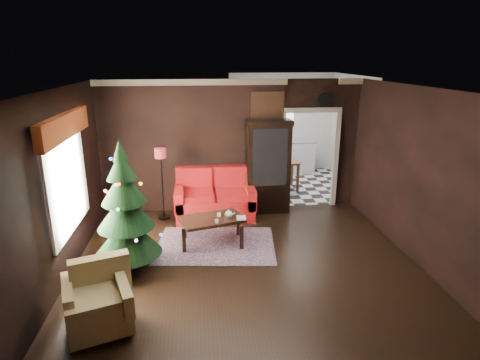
{
  "coord_description": "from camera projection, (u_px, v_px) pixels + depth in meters",
  "views": [
    {
      "loc": [
        -0.74,
        -5.76,
        3.24
      ],
      "look_at": [
        0.0,
        0.9,
        1.15
      ],
      "focal_mm": 29.79,
      "sensor_mm": 36.0,
      "label": 1
    }
  ],
  "objects": [
    {
      "name": "floor",
      "position": [
        246.0,
        263.0,
        6.5
      ],
      "size": [
        5.5,
        5.5,
        0.0
      ],
      "primitive_type": "plane",
      "color": "black",
      "rests_on": "ground"
    },
    {
      "name": "ceiling",
      "position": [
        247.0,
        88.0,
        5.67
      ],
      "size": [
        5.5,
        5.5,
        0.0
      ],
      "primitive_type": "plane",
      "rotation": [
        3.14,
        0.0,
        0.0
      ],
      "color": "white",
      "rests_on": "ground"
    },
    {
      "name": "wall_back",
      "position": [
        232.0,
        147.0,
        8.46
      ],
      "size": [
        5.5,
        0.0,
        5.5
      ],
      "primitive_type": "plane",
      "rotation": [
        1.57,
        0.0,
        0.0
      ],
      "color": "black",
      "rests_on": "ground"
    },
    {
      "name": "wall_front",
      "position": [
        280.0,
        262.0,
        3.71
      ],
      "size": [
        5.5,
        0.0,
        5.5
      ],
      "primitive_type": "plane",
      "rotation": [
        -1.57,
        0.0,
        0.0
      ],
      "color": "black",
      "rests_on": "ground"
    },
    {
      "name": "wall_left",
      "position": [
        60.0,
        188.0,
        5.8
      ],
      "size": [
        0.0,
        5.5,
        5.5
      ],
      "primitive_type": "plane",
      "rotation": [
        1.57,
        0.0,
        1.57
      ],
      "color": "black",
      "rests_on": "ground"
    },
    {
      "name": "wall_right",
      "position": [
        416.0,
        176.0,
        6.38
      ],
      "size": [
        0.0,
        5.5,
        5.5
      ],
      "primitive_type": "plane",
      "rotation": [
        1.57,
        0.0,
        -1.57
      ],
      "color": "black",
      "rests_on": "ground"
    },
    {
      "name": "doorway",
      "position": [
        309.0,
        160.0,
        8.74
      ],
      "size": [
        1.1,
        0.1,
        2.1
      ],
      "primitive_type": null,
      "color": "beige",
      "rests_on": "ground"
    },
    {
      "name": "left_window",
      "position": [
        66.0,
        181.0,
        5.98
      ],
      "size": [
        0.05,
        1.6,
        1.4
      ],
      "primitive_type": "cube",
      "color": "white",
      "rests_on": "wall_left"
    },
    {
      "name": "valance",
      "position": [
        64.0,
        126.0,
        5.74
      ],
      "size": [
        0.12,
        2.1,
        0.35
      ],
      "primitive_type": "cube",
      "color": "#A6431F",
      "rests_on": "wall_left"
    },
    {
      "name": "kitchen_floor",
      "position": [
        291.0,
        185.0,
        10.48
      ],
      "size": [
        3.0,
        3.0,
        0.0
      ],
      "primitive_type": "plane",
      "color": "white",
      "rests_on": "ground"
    },
    {
      "name": "kitchen_window",
      "position": [
        281.0,
        113.0,
        11.35
      ],
      "size": [
        0.7,
        0.06,
        0.7
      ],
      "primitive_type": "cube",
      "color": "white",
      "rests_on": "ground"
    },
    {
      "name": "rug",
      "position": [
        216.0,
        245.0,
        7.13
      ],
      "size": [
        2.23,
        1.74,
        0.01
      ],
      "primitive_type": "cube",
      "rotation": [
        0.0,
        0.0,
        -0.12
      ],
      "color": "#342930",
      "rests_on": "ground"
    },
    {
      "name": "loveseat",
      "position": [
        215.0,
        194.0,
        8.26
      ],
      "size": [
        1.7,
        0.9,
        1.0
      ],
      "primitive_type": null,
      "color": "maroon",
      "rests_on": "ground"
    },
    {
      "name": "curio_cabinet",
      "position": [
        268.0,
        169.0,
        8.45
      ],
      "size": [
        0.9,
        0.45,
        1.9
      ],
      "primitive_type": null,
      "color": "black",
      "rests_on": "ground"
    },
    {
      "name": "floor_lamp",
      "position": [
        162.0,
        184.0,
        7.84
      ],
      "size": [
        0.28,
        0.28,
        1.44
      ],
      "primitive_type": null,
      "rotation": [
        0.0,
        0.0,
        0.17
      ],
      "color": "black",
      "rests_on": "ground"
    },
    {
      "name": "christmas_tree",
      "position": [
        125.0,
        207.0,
        6.03
      ],
      "size": [
        1.09,
        1.09,
        1.97
      ],
      "primitive_type": null,
      "rotation": [
        0.0,
        0.0,
        -0.06
      ],
      "color": "black",
      "rests_on": "ground"
    },
    {
      "name": "armchair",
      "position": [
        97.0,
        297.0,
        4.79
      ],
      "size": [
        0.98,
        0.98,
        0.79
      ],
      "primitive_type": null,
      "rotation": [
        0.0,
        0.0,
        0.33
      ],
      "color": "tan",
      "rests_on": "ground"
    },
    {
      "name": "coffee_table",
      "position": [
        212.0,
        230.0,
        7.13
      ],
      "size": [
        1.22,
        0.92,
        0.49
      ],
      "primitive_type": null,
      "rotation": [
        0.0,
        0.0,
        0.28
      ],
      "color": "black",
      "rests_on": "rug"
    },
    {
      "name": "teapot",
      "position": [
        229.0,
        214.0,
        7.01
      ],
      "size": [
        0.17,
        0.17,
        0.15
      ],
      "primitive_type": null,
      "rotation": [
        0.0,
        0.0,
        -0.09
      ],
      "color": "white",
      "rests_on": "coffee_table"
    },
    {
      "name": "cup_a",
      "position": [
        219.0,
        215.0,
        7.12
      ],
      "size": [
        0.09,
        0.09,
        0.06
      ],
      "primitive_type": "cylinder",
      "rotation": [
        0.0,
        0.0,
        -0.28
      ],
      "color": "white",
      "rests_on": "coffee_table"
    },
    {
      "name": "cup_b",
      "position": [
        217.0,
        221.0,
        6.84
      ],
      "size": [
        0.09,
        0.09,
        0.06
      ],
      "primitive_type": "cylinder",
      "rotation": [
        0.0,
        0.0,
        0.4
      ],
      "color": "silver",
      "rests_on": "coffee_table"
    },
    {
      "name": "book",
      "position": [
        237.0,
        213.0,
        6.99
      ],
      "size": [
        0.16,
        0.03,
        0.22
      ],
      "primitive_type": "imported",
      "rotation": [
        0.0,
        0.0,
        -0.09
      ],
      "color": "gray",
      "rests_on": "coffee_table"
    },
    {
      "name": "wall_clock",
      "position": [
        324.0,
        99.0,
        8.33
      ],
      "size": [
        0.32,
        0.32,
        0.06
      ],
      "primitive_type": "cylinder",
      "color": "white",
      "rests_on": "wall_back"
    },
    {
      "name": "painting",
      "position": [
        268.0,
        106.0,
        8.24
      ],
      "size": [
        0.62,
        0.05,
        0.52
      ],
      "primitive_type": "cube",
      "color": "tan",
      "rests_on": "wall_back"
    },
    {
      "name": "kitchen_counter",
      "position": [
        282.0,
        157.0,
        11.48
      ],
      "size": [
        1.8,
        0.6,
        0.9
      ],
      "primitive_type": "cube",
      "color": "white",
      "rests_on": "ground"
    },
    {
      "name": "kitchen_table",
      "position": [
        283.0,
        175.0,
        10.05
      ],
      "size": [
        0.7,
        0.7,
        0.75
      ],
      "primitive_type": null,
      "color": "#53341E",
      "rests_on": "ground"
    }
  ]
}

